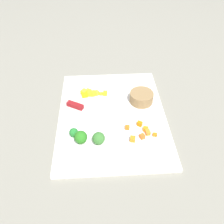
# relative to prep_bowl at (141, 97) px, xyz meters

# --- Properties ---
(ground_plane) EXTENTS (4.00, 4.00, 0.00)m
(ground_plane) POSITION_rel_prep_bowl_xyz_m (0.06, -0.12, -0.03)
(ground_plane) COLOR gray
(cutting_board) EXTENTS (0.51, 0.39, 0.01)m
(cutting_board) POSITION_rel_prep_bowl_xyz_m (0.06, -0.12, -0.03)
(cutting_board) COLOR white
(cutting_board) RESTS_ON ground_plane
(prep_bowl) EXTENTS (0.09, 0.09, 0.04)m
(prep_bowl) POSITION_rel_prep_bowl_xyz_m (0.00, 0.00, 0.00)
(prep_bowl) COLOR olive
(prep_bowl) RESTS_ON cutting_board
(chef_knife) EXTENTS (0.16, 0.26, 0.02)m
(chef_knife) POSITION_rel_prep_bowl_xyz_m (0.05, -0.20, -0.01)
(chef_knife) COLOR silver
(chef_knife) RESTS_ON cutting_board
(carrot_dice_0) EXTENTS (0.02, 0.02, 0.01)m
(carrot_dice_0) POSITION_rel_prep_bowl_xyz_m (0.19, -0.02, -0.01)
(carrot_dice_0) COLOR orange
(carrot_dice_0) RESTS_ON cutting_board
(carrot_dice_1) EXTENTS (0.02, 0.02, 0.02)m
(carrot_dice_1) POSITION_rel_prep_bowl_xyz_m (0.13, -0.02, -0.01)
(carrot_dice_1) COLOR orange
(carrot_dice_1) RESTS_ON cutting_board
(carrot_dice_2) EXTENTS (0.01, 0.02, 0.01)m
(carrot_dice_2) POSITION_rel_prep_bowl_xyz_m (0.18, 0.02, -0.02)
(carrot_dice_2) COLOR orange
(carrot_dice_2) RESTS_ON cutting_board
(carrot_dice_3) EXTENTS (0.02, 0.02, 0.01)m
(carrot_dice_3) POSITION_rel_prep_bowl_xyz_m (0.15, -0.01, -0.01)
(carrot_dice_3) COLOR orange
(carrot_dice_3) RESTS_ON cutting_board
(carrot_dice_4) EXTENTS (0.02, 0.02, 0.02)m
(carrot_dice_4) POSITION_rel_prep_bowl_xyz_m (0.20, -0.06, -0.01)
(carrot_dice_4) COLOR orange
(carrot_dice_4) RESTS_ON cutting_board
(carrot_dice_5) EXTENTS (0.02, 0.02, 0.01)m
(carrot_dice_5) POSITION_rel_prep_bowl_xyz_m (0.17, -0.00, -0.01)
(carrot_dice_5) COLOR orange
(carrot_dice_5) RESTS_ON cutting_board
(carrot_dice_6) EXTENTS (0.01, 0.02, 0.01)m
(carrot_dice_6) POSITION_rel_prep_bowl_xyz_m (0.14, -0.07, -0.01)
(carrot_dice_6) COLOR orange
(carrot_dice_6) RESTS_ON cutting_board
(pepper_dice_0) EXTENTS (0.02, 0.02, 0.02)m
(pepper_dice_0) POSITION_rel_prep_bowl_xyz_m (-0.05, -0.19, -0.01)
(pepper_dice_0) COLOR yellow
(pepper_dice_0) RESTS_ON cutting_board
(pepper_dice_1) EXTENTS (0.03, 0.03, 0.02)m
(pepper_dice_1) POSITION_rel_prep_bowl_xyz_m (-0.05, -0.22, -0.01)
(pepper_dice_1) COLOR yellow
(pepper_dice_1) RESTS_ON cutting_board
(pepper_dice_2) EXTENTS (0.01, 0.01, 0.01)m
(pepper_dice_2) POSITION_rel_prep_bowl_xyz_m (-0.05, -0.16, -0.02)
(pepper_dice_2) COLOR yellow
(pepper_dice_2) RESTS_ON cutting_board
(pepper_dice_3) EXTENTS (0.02, 0.02, 0.02)m
(pepper_dice_3) POSITION_rel_prep_bowl_xyz_m (-0.05, -0.17, -0.01)
(pepper_dice_3) COLOR yellow
(pepper_dice_3) RESTS_ON cutting_board
(pepper_dice_4) EXTENTS (0.02, 0.02, 0.02)m
(pepper_dice_4) POSITION_rel_prep_bowl_xyz_m (-0.05, -0.20, -0.01)
(pepper_dice_4) COLOR yellow
(pepper_dice_4) RESTS_ON cutting_board
(pepper_dice_5) EXTENTS (0.03, 0.03, 0.02)m
(pepper_dice_5) POSITION_rel_prep_bowl_xyz_m (-0.07, -0.21, -0.01)
(pepper_dice_5) COLOR yellow
(pepper_dice_5) RESTS_ON cutting_board
(pepper_dice_6) EXTENTS (0.03, 0.03, 0.02)m
(pepper_dice_6) POSITION_rel_prep_bowl_xyz_m (-0.06, -0.22, -0.01)
(pepper_dice_6) COLOR yellow
(pepper_dice_6) RESTS_ON cutting_board
(pepper_dice_7) EXTENTS (0.02, 0.02, 0.02)m
(pepper_dice_7) POSITION_rel_prep_bowl_xyz_m (-0.05, -0.14, -0.01)
(pepper_dice_7) COLOR yellow
(pepper_dice_7) RESTS_ON cutting_board
(broccoli_floret_0) EXTENTS (0.04, 0.04, 0.04)m
(broccoli_floret_0) POSITION_rel_prep_bowl_xyz_m (0.20, -0.17, 0.00)
(broccoli_floret_0) COLOR #8CBD5E
(broccoli_floret_0) RESTS_ON cutting_board
(broccoli_floret_1) EXTENTS (0.04, 0.04, 0.05)m
(broccoli_floret_1) POSITION_rel_prep_bowl_xyz_m (0.19, -0.23, 0.00)
(broccoli_floret_1) COLOR #83BE5C
(broccoli_floret_1) RESTS_ON cutting_board
(broccoli_floret_2) EXTENTS (0.03, 0.03, 0.03)m
(broccoli_floret_2) POSITION_rel_prep_bowl_xyz_m (0.16, -0.25, -0.00)
(broccoli_floret_2) COLOR #97BB5B
(broccoli_floret_2) RESTS_ON cutting_board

